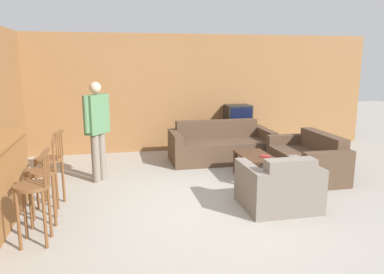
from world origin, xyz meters
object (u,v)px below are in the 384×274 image
object	(u,v)px
bar_chair_mid	(43,179)
loveseat_right	(308,160)
coffee_table	(255,159)
person_by_window	(97,126)
couch_far	(220,147)
book_on_table	(265,156)
tv	(238,116)
armchair_near	(279,188)
bar_chair_near	(34,194)
tv_unit	(237,138)
bar_chair_far	(50,166)

from	to	relation	value
bar_chair_mid	loveseat_right	world-z (taller)	bar_chair_mid
coffee_table	person_by_window	bearing A→B (deg)	169.76
bar_chair_mid	couch_far	size ratio (longest dim) A/B	0.52
bar_chair_mid	book_on_table	size ratio (longest dim) A/B	5.60
loveseat_right	person_by_window	distance (m)	3.70
tv	book_on_table	xyz separation A→B (m)	(-0.33, -2.35, -0.34)
armchair_near	person_by_window	size ratio (longest dim) A/B	0.59
bar_chair_near	tv_unit	bearing A→B (deg)	46.38
bar_chair_far	armchair_near	distance (m)	3.20
bar_chair_near	tv	bearing A→B (deg)	46.35
bar_chair_mid	armchair_near	xyz separation A→B (m)	(3.10, -0.15, -0.29)
loveseat_right	person_by_window	size ratio (longest dim) A/B	0.92
tv	armchair_near	bearing A→B (deg)	-99.60
book_on_table	armchair_near	bearing A→B (deg)	-103.01
bar_chair_mid	tv	xyz separation A→B (m)	(3.68, 3.31, 0.20)
coffee_table	tv	distance (m)	2.25
couch_far	armchair_near	size ratio (longest dim) A/B	2.08
bar_chair_near	tv	size ratio (longest dim) A/B	1.91
armchair_near	bar_chair_mid	bearing A→B (deg)	177.23
loveseat_right	tv	distance (m)	2.33
bar_chair_near	bar_chair_mid	size ratio (longest dim) A/B	1.00
tv_unit	tv	bearing A→B (deg)	-90.00
couch_far	loveseat_right	xyz separation A→B (m)	(1.21, -1.35, -0.00)
bar_chair_far	person_by_window	xyz separation A→B (m)	(0.62, 1.01, 0.36)
bar_chair_far	armchair_near	size ratio (longest dim) A/B	1.08
loveseat_right	tv_unit	xyz separation A→B (m)	(-0.55, 2.21, -0.02)
bar_chair_far	coffee_table	distance (m)	3.31
couch_far	tv_unit	distance (m)	1.09
bar_chair_far	person_by_window	bearing A→B (deg)	58.32
armchair_near	coffee_table	xyz separation A→B (m)	(0.16, 1.29, 0.06)
couch_far	armchair_near	world-z (taller)	couch_far
armchair_near	tv_unit	world-z (taller)	armchair_near
bar_chair_mid	loveseat_right	bearing A→B (deg)	14.60
bar_chair_mid	bar_chair_far	bearing A→B (deg)	90.02
bar_chair_mid	armchair_near	bearing A→B (deg)	-2.77
armchair_near	bar_chair_near	bearing A→B (deg)	-172.63
bar_chair_near	bar_chair_far	size ratio (longest dim) A/B	1.00
coffee_table	tv	bearing A→B (deg)	78.89
book_on_table	person_by_window	xyz separation A→B (m)	(-2.73, 0.66, 0.51)
person_by_window	loveseat_right	bearing A→B (deg)	-8.16
bar_chair_mid	loveseat_right	distance (m)	4.38
couch_far	person_by_window	bearing A→B (deg)	-160.91
bar_chair_mid	tv	bearing A→B (deg)	41.95
bar_chair_mid	armchair_near	distance (m)	3.11
loveseat_right	book_on_table	distance (m)	0.90
coffee_table	bar_chair_near	bearing A→B (deg)	-152.51
coffee_table	person_by_window	xyz separation A→B (m)	(-2.63, 0.48, 0.59)
bar_chair_far	coffee_table	xyz separation A→B (m)	(3.26, 0.54, -0.23)
tv_unit	loveseat_right	bearing A→B (deg)	-76.02
armchair_near	book_on_table	xyz separation A→B (m)	(0.26, 1.11, 0.15)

